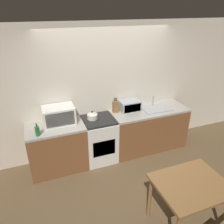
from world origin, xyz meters
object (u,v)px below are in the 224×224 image
microwave (59,115)px  kettle (92,115)px  bottle (37,131)px  dining_table (190,189)px  stove_range (99,139)px  toaster_oven (130,106)px

microwave → kettle: bearing=-4.6°
bottle → dining_table: bottle is taller
microwave → bottle: size_ratio=2.51×
microwave → stove_range: bearing=-8.0°
toaster_oven → kettle: bearing=-173.7°
microwave → toaster_oven: (1.42, 0.04, -0.06)m
stove_range → toaster_oven: toaster_oven is taller
bottle → dining_table: size_ratio=0.24×
stove_range → kettle: (-0.10, 0.05, 0.52)m
stove_range → toaster_oven: bearing=11.3°
stove_range → microwave: (-0.71, 0.10, 0.61)m
microwave → toaster_oven: size_ratio=1.38×
kettle → bottle: size_ratio=0.90×
microwave → dining_table: microwave is taller
dining_table → stove_range: bearing=108.8°
kettle → stove_range: bearing=-26.2°
kettle → microwave: size_ratio=0.36×
bottle → toaster_oven: bottle is taller
microwave → toaster_oven: 1.42m
dining_table → toaster_oven: bearing=88.2°
kettle → bottle: 1.04m
toaster_oven → dining_table: 2.06m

